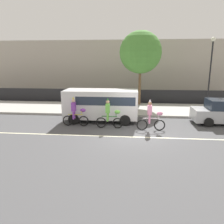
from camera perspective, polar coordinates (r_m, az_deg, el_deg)
The scene contains 13 objects.
ground_plane at distance 12.66m, azimuth 5.99°, elevation -5.78°, with size 80.00×80.00×0.00m, color #4C4C4F.
road_centre_line at distance 12.19m, azimuth 6.01°, elevation -6.51°, with size 36.00×0.14×0.01m, color beige.
sidewalk_curb at distance 18.91m, azimuth 5.86°, elevation 0.78°, with size 60.00×5.00×0.15m, color #ADAAA3.
fence_line at distance 21.65m, azimuth 5.87°, elevation 4.01°, with size 40.00×0.08×1.40m, color black.
building_backdrop at distance 30.21m, azimuth -1.30°, elevation 11.49°, with size 28.00×8.00×6.52m, color #B2A899.
parade_cyclist_purple at distance 14.16m, azimuth -9.49°, elevation -0.31°, with size 1.72×0.50×1.92m.
parade_cyclist_lime at distance 13.51m, azimuth -0.64°, elevation -0.78°, with size 1.72×0.50×1.92m.
parade_cyclist_pink at distance 13.24m, azimuth 10.24°, elevation -1.28°, with size 1.72×0.50×1.92m.
parked_van_white at distance 15.09m, azimuth -2.57°, elevation 2.38°, with size 5.00×2.22×2.18m.
parked_car_silver at distance 16.28m, azimuth 27.29°, elevation -0.09°, with size 4.10×1.92×1.64m.
street_lamp_post at distance 20.18m, azimuth 24.46°, elevation 11.67°, with size 0.36×0.36×5.86m.
street_tree_near_lamp at distance 20.28m, azimuth 7.47°, elevation 15.18°, with size 3.76×3.76×6.61m.
pedestrian_onlooker at distance 18.40m, azimuth -5.82°, elevation 3.41°, with size 0.32×0.20×1.62m.
Camera 1 is at (-0.18, -11.99, 4.06)m, focal length 35.00 mm.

